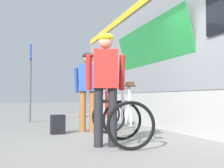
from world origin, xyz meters
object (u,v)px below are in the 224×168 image
object	(u,v)px
cyclist_near_in_red	(106,78)
cyclist_far_in_blue	(88,84)
bicycle_near_white	(126,120)
bicycle_far_red	(107,113)
backpack_on_platform	(58,124)
platform_sign_post	(30,70)

from	to	relation	value
cyclist_near_in_red	cyclist_far_in_blue	xyz separation A→B (m)	(0.17, 1.99, 0.00)
bicycle_near_white	bicycle_far_red	distance (m)	1.95
backpack_on_platform	cyclist_far_in_blue	bearing A→B (deg)	9.21
bicycle_near_white	platform_sign_post	bearing A→B (deg)	105.62
cyclist_far_in_blue	platform_sign_post	xyz separation A→B (m)	(-1.15, 2.93, 0.57)
cyclist_near_in_red	bicycle_near_white	size ratio (longest dim) A/B	1.47
cyclist_near_in_red	cyclist_far_in_blue	world-z (taller)	same
platform_sign_post	bicycle_near_white	bearing A→B (deg)	-74.38
cyclist_near_in_red	platform_sign_post	bearing A→B (deg)	101.27
bicycle_far_red	platform_sign_post	bearing A→B (deg)	119.14
cyclist_near_in_red	bicycle_far_red	size ratio (longest dim) A/B	1.47
backpack_on_platform	platform_sign_post	world-z (taller)	platform_sign_post
bicycle_far_red	platform_sign_post	xyz separation A→B (m)	(-1.62, 2.90, 1.22)
bicycle_near_white	bicycle_far_red	world-z (taller)	same
cyclist_far_in_blue	bicycle_far_red	distance (m)	0.80
platform_sign_post	cyclist_far_in_blue	bearing A→B (deg)	-68.47
bicycle_near_white	platform_sign_post	distance (m)	5.16
cyclist_far_in_blue	bicycle_far_red	size ratio (longest dim) A/B	1.47
cyclist_near_in_red	cyclist_far_in_blue	bearing A→B (deg)	84.99
cyclist_far_in_blue	backpack_on_platform	distance (m)	1.12
cyclist_far_in_blue	backpack_on_platform	size ratio (longest dim) A/B	4.40
cyclist_far_in_blue	bicycle_near_white	xyz separation A→B (m)	(0.20, -1.90, -0.65)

